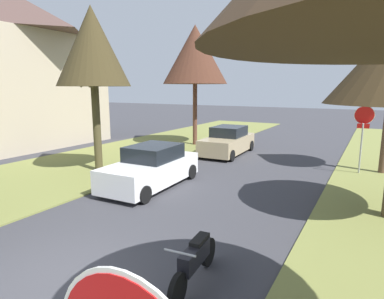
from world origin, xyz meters
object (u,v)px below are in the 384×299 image
object	(u,v)px
parked_sedan_white	(151,168)
street_tree_left_mid_b	(195,55)
street_tree_left_mid_a	(92,47)
parked_sedan_tan	(228,142)
parked_motorcycle	(195,260)
stop_sign_far	(363,125)

from	to	relation	value
parked_sedan_white	street_tree_left_mid_b	bearing A→B (deg)	108.86
street_tree_left_mid_a	parked_sedan_tan	xyz separation A→B (m)	(3.49, 6.50, -4.68)
parked_motorcycle	stop_sign_far	bearing A→B (deg)	77.56
parked_sedan_white	parked_sedan_tan	xyz separation A→B (m)	(0.07, 7.11, 0.00)
street_tree_left_mid_a	parked_sedan_white	world-z (taller)	street_tree_left_mid_a
street_tree_left_mid_b	parked_motorcycle	bearing A→B (deg)	-60.81
parked_sedan_white	parked_motorcycle	distance (m)	6.49
parked_sedan_tan	stop_sign_far	bearing A→B (deg)	-9.87
stop_sign_far	parked_motorcycle	size ratio (longest dim) A/B	1.44
street_tree_left_mid_b	parked_motorcycle	xyz separation A→B (m)	(7.51, -13.44, -5.29)
street_tree_left_mid_b	parked_sedan_tan	distance (m)	6.15
street_tree_left_mid_b	parked_sedan_tan	world-z (taller)	street_tree_left_mid_b
stop_sign_far	street_tree_left_mid_b	xyz separation A→B (m)	(-9.84, 2.85, 3.60)
street_tree_left_mid_b	parked_sedan_tan	size ratio (longest dim) A/B	1.69
street_tree_left_mid_b	parked_sedan_white	distance (m)	10.57
stop_sign_far	parked_sedan_white	world-z (taller)	stop_sign_far
street_tree_left_mid_a	parked_motorcycle	bearing A→B (deg)	-33.62
stop_sign_far	parked_sedan_white	distance (m)	9.17
parked_sedan_white	parked_sedan_tan	bearing A→B (deg)	89.41
street_tree_left_mid_b	parked_sedan_white	world-z (taller)	street_tree_left_mid_b
stop_sign_far	parked_sedan_tan	xyz separation A→B (m)	(-6.77, 1.18, -1.45)
parked_sedan_white	parked_motorcycle	bearing A→B (deg)	-45.96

